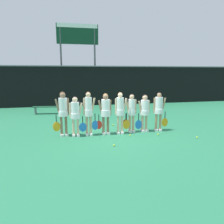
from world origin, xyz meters
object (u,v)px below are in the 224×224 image
at_px(player_4, 120,110).
at_px(player_7, 159,108).
at_px(player_1, 75,113).
at_px(player_0, 63,110).
at_px(player_5, 131,110).
at_px(player_2, 89,110).
at_px(tennis_ball_3, 114,145).
at_px(tennis_ball_2, 197,137).
at_px(bench_courtside, 48,107).
at_px(tennis_ball_1, 158,134).
at_px(scoreboard, 78,43).
at_px(player_6, 144,110).
at_px(tennis_ball_4, 113,125).
at_px(player_3, 105,110).
at_px(tennis_ball_0, 130,135).

xyz_separation_m(player_4, player_7, (1.77, 0.09, -0.02)).
bearing_deg(player_1, player_7, 2.00).
bearing_deg(player_0, player_7, -10.80).
xyz_separation_m(player_1, player_5, (2.38, 0.12, 0.00)).
xyz_separation_m(player_2, tennis_ball_3, (0.70, -1.55, -1.02)).
bearing_deg(tennis_ball_2, bench_courtside, 132.38).
bearing_deg(player_7, tennis_ball_1, -106.27).
height_order(scoreboard, player_6, scoreboard).
bearing_deg(tennis_ball_3, tennis_ball_4, 77.83).
relative_size(player_0, tennis_ball_2, 27.50).
xyz_separation_m(scoreboard, tennis_ball_3, (0.39, -11.07, -4.86)).
xyz_separation_m(player_2, player_4, (1.32, -0.03, -0.02)).
height_order(scoreboard, player_7, scoreboard).
relative_size(tennis_ball_1, tennis_ball_4, 0.90).
bearing_deg(tennis_ball_3, player_2, 114.24).
height_order(bench_courtside, player_3, player_3).
relative_size(tennis_ball_0, tennis_ball_4, 0.90).
height_order(bench_courtside, player_1, player_1).
relative_size(player_3, player_5, 1.03).
distance_m(player_6, player_7, 0.66).
bearing_deg(player_2, player_0, 175.37).
height_order(player_0, player_1, player_0).
bearing_deg(bench_courtside, tennis_ball_4, -42.87).
bearing_deg(bench_courtside, player_2, -62.77).
height_order(tennis_ball_1, tennis_ball_4, tennis_ball_4).
bearing_deg(player_2, bench_courtside, 113.27).
bearing_deg(player_7, player_2, -171.16).
bearing_deg(tennis_ball_4, player_7, -37.17).
bearing_deg(player_7, tennis_ball_2, -46.03).
bearing_deg(player_0, player_5, -10.48).
height_order(player_5, player_6, player_5).
bearing_deg(player_6, tennis_ball_4, 121.42).
relative_size(player_0, player_1, 1.11).
relative_size(player_0, tennis_ball_0, 28.21).
bearing_deg(player_4, tennis_ball_1, -21.68).
height_order(bench_courtside, player_2, player_2).
bearing_deg(player_3, tennis_ball_3, -93.52).
xyz_separation_m(player_0, player_2, (1.02, -0.14, -0.04)).
relative_size(player_6, tennis_ball_0, 25.38).
bearing_deg(player_2, tennis_ball_1, -9.10).
xyz_separation_m(player_2, tennis_ball_1, (2.80, -0.61, -1.02)).
height_order(player_0, player_6, player_0).
bearing_deg(tennis_ball_1, tennis_ball_0, 173.39).
bearing_deg(tennis_ball_2, player_0, 163.81).
distance_m(tennis_ball_0, tennis_ball_4, 1.88).
distance_m(player_7, tennis_ball_4, 2.42).
relative_size(player_0, tennis_ball_3, 27.65).
height_order(player_2, player_4, player_2).
relative_size(scoreboard, player_2, 3.51).
distance_m(scoreboard, player_6, 10.43).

